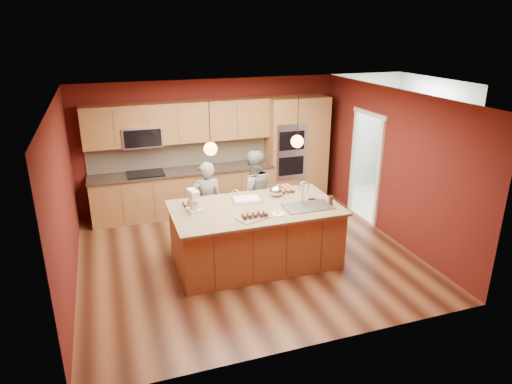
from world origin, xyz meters
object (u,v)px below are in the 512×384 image
object	(u,v)px
stand_mixer	(193,202)
person_left	(207,203)
island	(256,234)
mixing_bowl	(276,191)
person_right	(253,194)

from	to	relation	value
stand_mixer	person_left	bearing A→B (deg)	53.61
island	mixing_bowl	xyz separation A→B (m)	(0.47, 0.35, 0.57)
person_left	person_right	bearing A→B (deg)	-175.26
person_right	mixing_bowl	size ratio (longest dim) A/B	7.24
island	mixing_bowl	bearing A→B (deg)	36.30
person_left	stand_mixer	size ratio (longest dim) A/B	4.23
stand_mixer	person_right	bearing A→B (deg)	23.26
person_right	stand_mixer	xyz separation A→B (m)	(-1.27, -0.87, 0.32)
island	stand_mixer	distance (m)	1.18
person_right	island	bearing A→B (deg)	73.62
person_right	mixing_bowl	bearing A→B (deg)	105.75
island	stand_mixer	bearing A→B (deg)	172.54
person_left	stand_mixer	world-z (taller)	person_left
island	person_right	size ratio (longest dim) A/B	1.64
person_left	mixing_bowl	size ratio (longest dim) A/B	6.67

